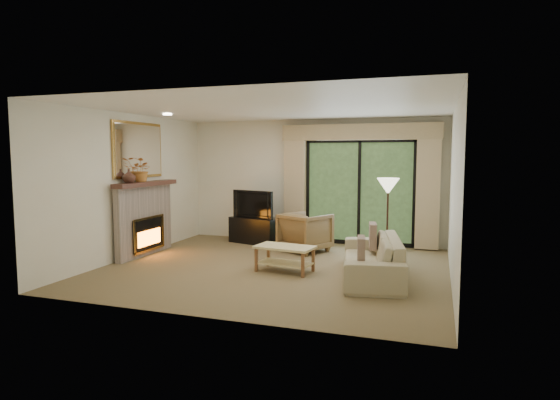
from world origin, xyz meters
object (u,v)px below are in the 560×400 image
(armchair, at_px, (305,232))
(coffee_table, at_px, (285,259))
(sofa, at_px, (372,257))
(media_console, at_px, (256,230))

(armchair, height_order, coffee_table, armchair)
(sofa, distance_m, coffee_table, 1.37)
(media_console, relative_size, armchair, 1.31)
(media_console, distance_m, coffee_table, 2.52)
(sofa, bearing_deg, coffee_table, -96.31)
(media_console, height_order, coffee_table, media_console)
(media_console, relative_size, coffee_table, 1.18)
(sofa, xyz_separation_m, coffee_table, (-1.36, -0.09, -0.10))
(media_console, relative_size, sofa, 0.51)
(coffee_table, bearing_deg, armchair, 102.00)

